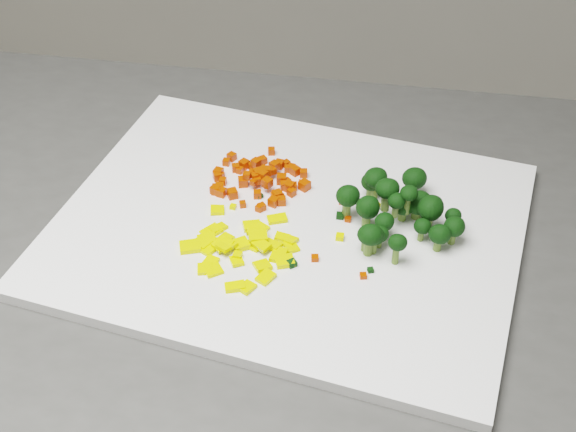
% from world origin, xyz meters
% --- Properties ---
extents(cutting_board, '(0.53, 0.43, 0.01)m').
position_xyz_m(cutting_board, '(-0.41, 0.57, 0.91)').
color(cutting_board, white).
rests_on(cutting_board, counter_block).
extents(carrot_pile, '(0.11, 0.11, 0.03)m').
position_xyz_m(carrot_pile, '(-0.46, 0.63, 0.93)').
color(carrot_pile, '#C22802').
rests_on(carrot_pile, cutting_board).
extents(pepper_pile, '(0.13, 0.13, 0.02)m').
position_xyz_m(pepper_pile, '(-0.45, 0.51, 0.92)').
color(pepper_pile, '#FFED0D').
rests_on(pepper_pile, cutting_board).
extents(broccoli_pile, '(0.13, 0.13, 0.06)m').
position_xyz_m(broccoli_pile, '(-0.29, 0.60, 0.94)').
color(broccoli_pile, black).
rests_on(broccoli_pile, cutting_board).
extents(carrot_cube_0, '(0.01, 0.01, 0.01)m').
position_xyz_m(carrot_cube_0, '(-0.47, 0.66, 0.92)').
color(carrot_cube_0, '#C22802').
rests_on(carrot_cube_0, carrot_pile).
extents(carrot_cube_1, '(0.01, 0.01, 0.01)m').
position_xyz_m(carrot_cube_1, '(-0.50, 0.62, 0.92)').
color(carrot_cube_1, '#C22802').
rests_on(carrot_cube_1, carrot_pile).
extents(carrot_cube_2, '(0.01, 0.01, 0.01)m').
position_xyz_m(carrot_cube_2, '(-0.42, 0.63, 0.92)').
color(carrot_cube_2, '#C22802').
rests_on(carrot_cube_2, carrot_pile).
extents(carrot_cube_3, '(0.01, 0.01, 0.01)m').
position_xyz_m(carrot_cube_3, '(-0.42, 0.62, 0.92)').
color(carrot_cube_3, '#C22802').
rests_on(carrot_cube_3, carrot_pile).
extents(carrot_cube_4, '(0.01, 0.01, 0.01)m').
position_xyz_m(carrot_cube_4, '(-0.42, 0.60, 0.92)').
color(carrot_cube_4, '#C22802').
rests_on(carrot_cube_4, carrot_pile).
extents(carrot_cube_5, '(0.01, 0.01, 0.01)m').
position_xyz_m(carrot_cube_5, '(-0.42, 0.61, 0.92)').
color(carrot_cube_5, '#C22802').
rests_on(carrot_cube_5, carrot_pile).
extents(carrot_cube_6, '(0.01, 0.01, 0.01)m').
position_xyz_m(carrot_cube_6, '(-0.45, 0.64, 0.93)').
color(carrot_cube_6, '#C22802').
rests_on(carrot_cube_6, carrot_pile).
extents(carrot_cube_7, '(0.01, 0.01, 0.01)m').
position_xyz_m(carrot_cube_7, '(-0.46, 0.58, 0.92)').
color(carrot_cube_7, '#C22802').
rests_on(carrot_cube_7, carrot_pile).
extents(carrot_cube_8, '(0.01, 0.01, 0.01)m').
position_xyz_m(carrot_cube_8, '(-0.49, 0.64, 0.92)').
color(carrot_cube_8, '#C22802').
rests_on(carrot_cube_8, carrot_pile).
extents(carrot_cube_9, '(0.01, 0.01, 0.01)m').
position_xyz_m(carrot_cube_9, '(-0.43, 0.66, 0.92)').
color(carrot_cube_9, '#C22802').
rests_on(carrot_cube_9, carrot_pile).
extents(carrot_cube_10, '(0.01, 0.01, 0.01)m').
position_xyz_m(carrot_cube_10, '(-0.44, 0.64, 0.92)').
color(carrot_cube_10, '#C22802').
rests_on(carrot_cube_10, carrot_pile).
extents(carrot_cube_11, '(0.01, 0.01, 0.01)m').
position_xyz_m(carrot_cube_11, '(-0.41, 0.63, 0.92)').
color(carrot_cube_11, '#C22802').
rests_on(carrot_cube_11, carrot_pile).
extents(carrot_cube_12, '(0.01, 0.01, 0.01)m').
position_xyz_m(carrot_cube_12, '(-0.44, 0.65, 0.92)').
color(carrot_cube_12, '#C22802').
rests_on(carrot_cube_12, carrot_pile).
extents(carrot_cube_13, '(0.01, 0.01, 0.01)m').
position_xyz_m(carrot_cube_13, '(-0.50, 0.60, 0.92)').
color(carrot_cube_13, '#C22802').
rests_on(carrot_cube_13, carrot_pile).
extents(carrot_cube_14, '(0.01, 0.01, 0.01)m').
position_xyz_m(carrot_cube_14, '(-0.46, 0.63, 0.93)').
color(carrot_cube_14, '#C22802').
rests_on(carrot_cube_14, carrot_pile).
extents(carrot_cube_15, '(0.01, 0.01, 0.01)m').
position_xyz_m(carrot_cube_15, '(-0.51, 0.62, 0.92)').
color(carrot_cube_15, '#C22802').
rests_on(carrot_cube_15, carrot_pile).
extents(carrot_cube_16, '(0.01, 0.01, 0.01)m').
position_xyz_m(carrot_cube_16, '(-0.46, 0.62, 0.93)').
color(carrot_cube_16, '#C22802').
rests_on(carrot_cube_16, carrot_pile).
extents(carrot_cube_17, '(0.01, 0.01, 0.01)m').
position_xyz_m(carrot_cube_17, '(-0.43, 0.67, 0.92)').
color(carrot_cube_17, '#C22802').
rests_on(carrot_cube_17, carrot_pile).
extents(carrot_cube_18, '(0.01, 0.01, 0.01)m').
position_xyz_m(carrot_cube_18, '(-0.43, 0.63, 0.92)').
color(carrot_cube_18, '#C22802').
rests_on(carrot_cube_18, carrot_pile).
extents(carrot_cube_19, '(0.01, 0.01, 0.01)m').
position_xyz_m(carrot_cube_19, '(-0.45, 0.62, 0.92)').
color(carrot_cube_19, '#C22802').
rests_on(carrot_cube_19, carrot_pile).
extents(carrot_cube_20, '(0.01, 0.01, 0.01)m').
position_xyz_m(carrot_cube_20, '(-0.47, 0.65, 0.92)').
color(carrot_cube_20, '#C22802').
rests_on(carrot_cube_20, carrot_pile).
extents(carrot_cube_21, '(0.01, 0.01, 0.01)m').
position_xyz_m(carrot_cube_21, '(-0.51, 0.65, 0.92)').
color(carrot_cube_21, '#C22802').
rests_on(carrot_cube_21, carrot_pile).
extents(carrot_cube_22, '(0.01, 0.01, 0.01)m').
position_xyz_m(carrot_cube_22, '(-0.51, 0.63, 0.92)').
color(carrot_cube_22, '#C22802').
rests_on(carrot_cube_22, carrot_pile).
extents(carrot_cube_23, '(0.01, 0.01, 0.01)m').
position_xyz_m(carrot_cube_23, '(-0.48, 0.60, 0.92)').
color(carrot_cube_23, '#C22802').
rests_on(carrot_cube_23, carrot_pile).
extents(carrot_cube_24, '(0.01, 0.01, 0.01)m').
position_xyz_m(carrot_cube_24, '(-0.49, 0.64, 0.92)').
color(carrot_cube_24, '#C22802').
rests_on(carrot_cube_24, carrot_pile).
extents(carrot_cube_25, '(0.01, 0.01, 0.01)m').
position_xyz_m(carrot_cube_25, '(-0.45, 0.63, 0.93)').
color(carrot_cube_25, '#C22802').
rests_on(carrot_cube_25, carrot_pile).
extents(carrot_cube_26, '(0.01, 0.01, 0.01)m').
position_xyz_m(carrot_cube_26, '(-0.44, 0.61, 0.93)').
color(carrot_cube_26, '#C22802').
rests_on(carrot_cube_26, carrot_pile).
extents(carrot_cube_27, '(0.01, 0.01, 0.01)m').
position_xyz_m(carrot_cube_27, '(-0.42, 0.62, 0.92)').
color(carrot_cube_27, '#C22802').
rests_on(carrot_cube_27, carrot_pile).
extents(carrot_cube_28, '(0.01, 0.01, 0.01)m').
position_xyz_m(carrot_cube_28, '(-0.46, 0.67, 0.92)').
color(carrot_cube_28, '#C22802').
rests_on(carrot_cube_28, carrot_pile).
extents(carrot_cube_29, '(0.01, 0.01, 0.01)m').
position_xyz_m(carrot_cube_29, '(-0.46, 0.62, 0.92)').
color(carrot_cube_29, '#C22802').
rests_on(carrot_cube_29, carrot_pile).
extents(carrot_cube_30, '(0.01, 0.01, 0.01)m').
position_xyz_m(carrot_cube_30, '(-0.44, 0.66, 0.92)').
color(carrot_cube_30, '#C22802').
rests_on(carrot_cube_30, carrot_pile).
extents(carrot_cube_31, '(0.01, 0.01, 0.01)m').
position_xyz_m(carrot_cube_31, '(-0.46, 0.63, 0.92)').
color(carrot_cube_31, '#C22802').
rests_on(carrot_cube_31, carrot_pile).
extents(carrot_cube_32, '(0.01, 0.01, 0.01)m').
position_xyz_m(carrot_cube_32, '(-0.44, 0.58, 0.92)').
color(carrot_cube_32, '#C22802').
rests_on(carrot_cube_32, carrot_pile).
extents(carrot_cube_33, '(0.01, 0.01, 0.01)m').
position_xyz_m(carrot_cube_33, '(-0.47, 0.62, 0.93)').
color(carrot_cube_33, '#C22802').
rests_on(carrot_cube_33, carrot_pile).
extents(carrot_cube_34, '(0.02, 0.02, 0.01)m').
position_xyz_m(carrot_cube_34, '(-0.40, 0.63, 0.92)').
color(carrot_cube_34, '#C22802').
rests_on(carrot_cube_34, carrot_pile).
extents(carrot_cube_35, '(0.01, 0.01, 0.01)m').
position_xyz_m(carrot_cube_35, '(-0.42, 0.60, 0.92)').
color(carrot_cube_35, '#C22802').
rests_on(carrot_cube_35, carrot_pile).
extents(carrot_cube_36, '(0.01, 0.01, 0.01)m').
position_xyz_m(carrot_cube_36, '(-0.44, 0.58, 0.92)').
color(carrot_cube_36, '#C22802').
rests_on(carrot_cube_36, carrot_pile).
extents(carrot_cube_37, '(0.01, 0.01, 0.01)m').
position_xyz_m(carrot_cube_37, '(-0.47, 0.65, 0.93)').
color(carrot_cube_37, '#C22802').
rests_on(carrot_cube_37, carrot_pile).
extents(carrot_cube_38, '(0.01, 0.01, 0.01)m').
position_xyz_m(carrot_cube_38, '(-0.50, 0.60, 0.92)').
color(carrot_cube_38, '#C22802').
rests_on(carrot_cube_38, carrot_pile).
extents(carrot_cube_39, '(0.01, 0.01, 0.01)m').
position_xyz_m(carrot_cube_39, '(-0.43, 0.60, 0.92)').
color(carrot_cube_39, '#C22802').
rests_on(carrot_cube_39, carrot_pile).
extents(carrot_cube_40, '(0.01, 0.01, 0.01)m').
position_xyz_m(carrot_cube_40, '(-0.41, 0.65, 0.92)').
color(carrot_cube_40, '#C22802').
rests_on(carrot_cube_40, carrot_pile).
extents(carrot_cube_41, '(0.01, 0.01, 0.01)m').
position_xyz_m(carrot_cube_41, '(-0.42, 0.65, 0.92)').
color(carrot_cube_41, '#C22802').
rests_on(carrot_cube_41, carrot_pile).
extents(carrot_cube_42, '(0.01, 0.01, 0.01)m').
position_xyz_m(carrot_cube_42, '(-0.47, 0.62, 0.92)').
color(carrot_cube_42, '#C22802').
rests_on(carrot_cube_42, carrot_pile).
extents(carrot_cube_43, '(0.01, 0.01, 0.01)m').
position_xyz_m(carrot_cube_43, '(-0.46, 0.69, 0.92)').
color(carrot_cube_43, '#C22802').
rests_on(carrot_cube_43, carrot_pile).
extents(carrot_cube_44, '(0.01, 0.01, 0.01)m').
position_xyz_m(carrot_cube_44, '(-0.43, 0.62, 0.92)').
color(carrot_cube_44, '#C22802').
rests_on(carrot_cube_44, carrot_pile).
extents(carrot_cube_45, '(0.01, 0.01, 0.01)m').
position_xyz_m(carrot_cube_45, '(-0.43, 0.60, 0.92)').
color(carrot_cube_45, '#C22802').
rests_on(carrot_cube_45, carrot_pile).
extents(carrot_cube_46, '(0.01, 0.01, 0.01)m').
position_xyz_m(carrot_cube_46, '(-0.43, 0.63, 0.92)').
color(carrot_cube_46, '#C22802').
rests_on(carrot_cube_46, carrot_pile).
extents(carrot_cube_47, '(0.01, 0.01, 0.01)m').
position_xyz_m(carrot_cube_47, '(-0.47, 0.62, 0.92)').
color(carrot_cube_47, '#C22802').
rests_on(carrot_cube_47, carrot_pile).
extents(carrot_cube_48, '(0.01, 0.01, 0.01)m').
position_xyz_m(carrot_cube_48, '(-0.47, 0.63, 0.92)').
color(carrot_cube_48, '#C22802').
rests_on(carrot_cube_48, carrot_pile).
extents(carrot_cube_49, '(0.01, 0.01, 0.01)m').
position_xyz_m(carrot_cube_49, '(-0.45, 0.60, 0.92)').
color(carrot_cube_49, '#C22802').
rests_on(carrot_cube_49, carrot_pile).
extents(carrot_cube_50, '(0.01, 0.01, 0.01)m').
position_xyz_m(carrot_cube_50, '(-0.50, 0.63, 0.92)').
color(carrot_cube_50, '#C22802').
rests_on(carrot_cube_50, carrot_pile).
extents(carrot_cube_51, '(0.01, 0.01, 0.01)m').
position_xyz_m(carrot_cube_51, '(-0.49, 0.60, 0.92)').
color(carrot_cube_51, '#C22802').
rests_on(carrot_cube_51, carrot_pile).
extents(carrot_cube_52, '(0.01, 0.01, 0.01)m').
position_xyz_m(carrot_cube_52, '(-0.50, 0.60, 0.92)').
color(carrot_cube_52, '#C22802').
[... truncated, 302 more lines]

